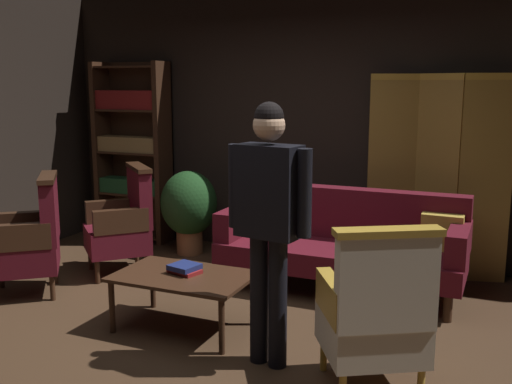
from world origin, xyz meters
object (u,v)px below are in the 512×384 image
Objects in this scene: armchair_wing_left at (123,223)px; folding_screen at (437,173)px; coffee_table at (183,281)px; bookshelf at (133,147)px; armchair_wing_right at (31,239)px; book_navy_cloth at (185,267)px; velvet_couch at (342,240)px; standing_figure at (269,211)px; potted_plant at (189,206)px; armchair_gilt_accent at (375,313)px; book_red_leather at (185,271)px.

folding_screen is at bearing 22.33° from armchair_wing_left.
bookshelf is at bearing 131.96° from coffee_table.
armchair_wing_right is 5.34× the size of book_navy_cloth.
bookshelf reaches higher than armchair_wing_left.
bookshelf is at bearing 97.78° from armchair_wing_right.
folding_screen is at bearing 47.26° from velvet_couch.
armchair_wing_left is 0.61× the size of standing_figure.
bookshelf reaches higher than potted_plant.
bookshelf is 0.97× the size of velvet_couch.
armchair_wing_right is at bearing -115.89° from armchair_wing_left.
book_navy_cloth is (1.58, -0.10, -0.02)m from armchair_wing_right.
bookshelf reaches higher than armchair_wing_right.
book_navy_cloth is (-1.55, -2.02, -0.52)m from folding_screen.
armchair_wing_left is 2.39m from standing_figure.
folding_screen reaches higher than armchair_gilt_accent.
standing_figure is 1.04m from book_red_leather.
armchair_gilt_accent is 1.00× the size of armchair_wing_right.
armchair_wing_left is 1.16× the size of potted_plant.
armchair_wing_left is (-2.74, -1.13, -0.50)m from folding_screen.
armchair_wing_left is at bearing 142.15° from coffee_table.
velvet_couch is at bearing 57.21° from coffee_table.
book_navy_cloth is at bearing 0.00° from book_red_leather.
armchair_wing_right is (-1.59, 0.14, 0.12)m from coffee_table.
book_red_leather is at bearing -36.93° from armchair_wing_left.
book_red_leather reaches higher than coffee_table.
armchair_gilt_accent and armchair_wing_left have the same top height.
armchair_wing_right is at bearing 170.17° from standing_figure.
standing_figure is 2.73m from potted_plant.
standing_figure is at bearing -18.90° from coffee_table.
armchair_wing_right reaches higher than book_red_leather.
armchair_wing_right is at bearing 174.89° from coffee_table.
armchair_wing_left reaches higher than book_navy_cloth.
coffee_table is 0.96× the size of armchair_wing_right.
velvet_couch is at bearing 111.23° from armchair_gilt_accent.
potted_plant is at bearing 118.52° from coffee_table.
bookshelf is 8.88× the size of book_red_leather.
armchair_gilt_accent reaches higher than coffee_table.
armchair_wing_right is at bearing -154.27° from velvet_couch.
book_red_leather is (0.95, -1.73, -0.08)m from potted_plant.
standing_figure is at bearing -49.35° from potted_plant.
standing_figure is (2.38, -0.41, 0.54)m from armchair_wing_right.
armchair_gilt_accent is 3.25m from potted_plant.
book_navy_cloth is (0.00, 0.00, 0.03)m from book_red_leather.
armchair_wing_right is (-2.44, -1.17, 0.04)m from velvet_couch.
potted_plant is (-1.81, 0.45, 0.07)m from velvet_couch.
armchair_wing_left reaches higher than coffee_table.
bookshelf is 3.52m from standing_figure.
bookshelf reaches higher than folding_screen.
bookshelf is at bearing 144.19° from armchair_gilt_accent.
potted_plant is 1.97m from book_navy_cloth.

